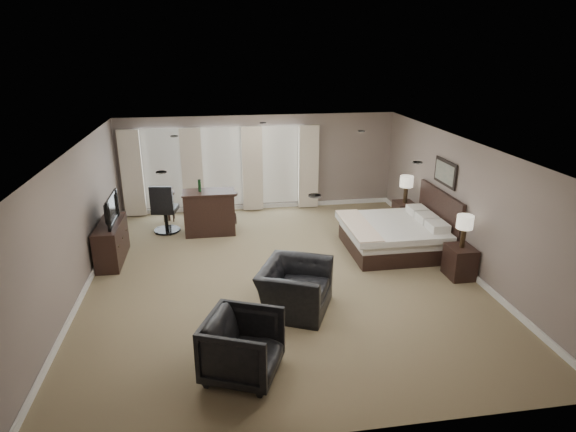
{
  "coord_description": "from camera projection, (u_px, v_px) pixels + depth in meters",
  "views": [
    {
      "loc": [
        -1.22,
        -8.61,
        4.36
      ],
      "look_at": [
        0.2,
        0.4,
        1.1
      ],
      "focal_mm": 30.0,
      "sensor_mm": 36.0,
      "label": 1
    }
  ],
  "objects": [
    {
      "name": "lamp_far",
      "position": [
        406.0,
        189.0,
        11.96
      ],
      "size": [
        0.33,
        0.33,
        0.68
      ],
      "primitive_type": "cube",
      "color": "beige",
      "rests_on": "nightstand_far"
    },
    {
      "name": "nightstand_near",
      "position": [
        460.0,
        262.0,
        9.48
      ],
      "size": [
        0.48,
        0.58,
        0.64
      ],
      "primitive_type": "cube",
      "color": "black",
      "rests_on": "ground"
    },
    {
      "name": "desk_chair",
      "position": [
        165.0,
        208.0,
        11.69
      ],
      "size": [
        0.73,
        0.73,
        1.23
      ],
      "primitive_type": "cube",
      "rotation": [
        0.0,
        0.0,
        2.97
      ],
      "color": "black",
      "rests_on": "ground"
    },
    {
      "name": "room",
      "position": [
        281.0,
        214.0,
        9.22
      ],
      "size": [
        7.6,
        8.6,
        2.64
      ],
      "color": "#7A6B4D",
      "rests_on": "ground"
    },
    {
      "name": "lamp_near",
      "position": [
        464.0,
        232.0,
        9.26
      ],
      "size": [
        0.32,
        0.32,
        0.65
      ],
      "primitive_type": "cube",
      "color": "beige",
      "rests_on": "nightstand_near"
    },
    {
      "name": "armchair_near",
      "position": [
        295.0,
        280.0,
        8.23
      ],
      "size": [
        1.27,
        1.49,
        1.1
      ],
      "primitive_type": "imported",
      "rotation": [
        0.0,
        0.0,
        1.14
      ],
      "color": "black",
      "rests_on": "ground"
    },
    {
      "name": "tv",
      "position": [
        109.0,
        220.0,
        10.0
      ],
      "size": [
        0.6,
        1.04,
        0.14
      ],
      "primitive_type": "imported",
      "rotation": [
        0.0,
        0.0,
        1.57
      ],
      "color": "black",
      "rests_on": "dresser"
    },
    {
      "name": "window_bay",
      "position": [
        223.0,
        169.0,
        12.93
      ],
      "size": [
        5.25,
        0.2,
        2.3
      ],
      "color": "silver",
      "rests_on": "room"
    },
    {
      "name": "bed",
      "position": [
        392.0,
        222.0,
        10.58
      ],
      "size": [
        2.1,
        2.01,
        1.34
      ],
      "primitive_type": "cube",
      "color": "silver",
      "rests_on": "ground"
    },
    {
      "name": "wall_art",
      "position": [
        445.0,
        173.0,
        10.38
      ],
      "size": [
        0.04,
        0.96,
        0.56
      ],
      "primitive_type": "cube",
      "color": "slate",
      "rests_on": "room"
    },
    {
      "name": "bar_stool_left",
      "position": [
        168.0,
        206.0,
        12.5
      ],
      "size": [
        0.47,
        0.47,
        0.78
      ],
      "primitive_type": "cube",
      "rotation": [
        0.0,
        0.0,
        -0.32
      ],
      "color": "black",
      "rests_on": "ground"
    },
    {
      "name": "bar_stool_right",
      "position": [
        231.0,
        208.0,
        12.35
      ],
      "size": [
        0.41,
        0.41,
        0.81
      ],
      "primitive_type": "cube",
      "rotation": [
        0.0,
        0.0,
        -0.07
      ],
      "color": "black",
      "rests_on": "ground"
    },
    {
      "name": "dresser",
      "position": [
        112.0,
        242.0,
        10.16
      ],
      "size": [
        0.47,
        1.46,
        0.85
      ],
      "primitive_type": "cube",
      "color": "black",
      "rests_on": "ground"
    },
    {
      "name": "bar_counter",
      "position": [
        210.0,
        212.0,
        11.6
      ],
      "size": [
        1.24,
        0.64,
        1.08
      ],
      "primitive_type": "cube",
      "color": "black",
      "rests_on": "ground"
    },
    {
      "name": "nightstand_far",
      "position": [
        404.0,
        214.0,
        12.18
      ],
      "size": [
        0.46,
        0.57,
        0.62
      ],
      "primitive_type": "cube",
      "color": "black",
      "rests_on": "ground"
    },
    {
      "name": "armchair_far",
      "position": [
        243.0,
        344.0,
        6.57
      ],
      "size": [
        1.22,
        1.25,
        1.0
      ],
      "primitive_type": "imported",
      "rotation": [
        0.0,
        0.0,
        1.17
      ],
      "color": "black",
      "rests_on": "ground"
    }
  ]
}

